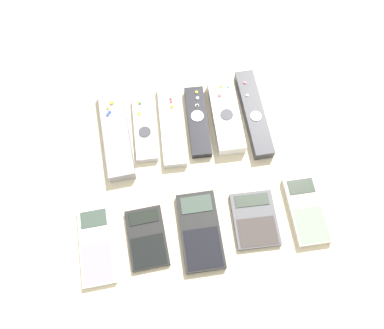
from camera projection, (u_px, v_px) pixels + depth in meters
The scene contains 12 objects.
ground_plane at pixel (195, 181), 0.78m from camera, with size 3.00×3.00×0.00m, color beige.
remote_0 at pixel (116, 132), 0.81m from camera, with size 0.06×0.22×0.03m.
remote_1 at pixel (145, 128), 0.82m from camera, with size 0.05×0.16×0.02m.
remote_2 at pixel (171, 125), 0.82m from camera, with size 0.06×0.20×0.02m.
remote_3 at pixel (198, 121), 0.82m from camera, with size 0.05×0.17×0.02m.
remote_4 at pixel (226, 116), 0.82m from camera, with size 0.07×0.18×0.03m.
remote_5 at pixel (254, 113), 0.83m from camera, with size 0.04×0.21×0.03m.
calculator_0 at pixel (97, 245), 0.72m from camera, with size 0.07×0.15×0.01m.
calculator_1 at pixel (147, 238), 0.73m from camera, with size 0.08×0.12×0.01m.
calculator_2 at pixel (200, 231), 0.73m from camera, with size 0.08×0.16×0.02m.
calculator_3 at pixel (255, 219), 0.74m from camera, with size 0.09×0.12×0.01m.
calculator_4 at pixel (306, 210), 0.75m from camera, with size 0.07×0.14×0.02m.
Camera 1 is at (-0.05, -0.27, 0.73)m, focal length 35.00 mm.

